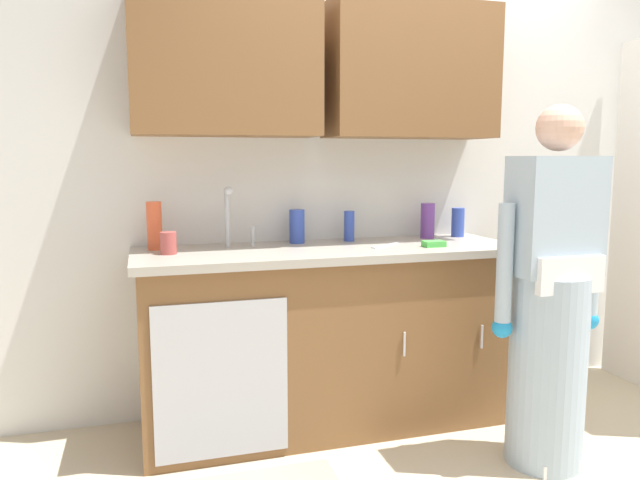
{
  "coord_description": "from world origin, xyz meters",
  "views": [
    {
      "loc": [
        -1.46,
        -2.19,
        1.39
      ],
      "look_at": [
        -0.65,
        0.55,
        1.0
      ],
      "focal_mm": 33.64,
      "sensor_mm": 36.0,
      "label": 1
    }
  ],
  "objects_px": {
    "bottle_water_tall": "(297,226)",
    "knife_on_counter": "(385,245)",
    "sink": "(240,254)",
    "bottle_dish_liquid": "(428,221)",
    "cup_by_sink": "(168,243)",
    "sponge": "(434,244)",
    "bottle_cleaner_spray": "(349,226)",
    "bottle_water_short": "(154,226)",
    "person_at_sink": "(550,316)",
    "bottle_soap": "(458,222)"
  },
  "relations": [
    {
      "from": "person_at_sink",
      "to": "bottle_water_short",
      "type": "height_order",
      "value": "person_at_sink"
    },
    {
      "from": "sink",
      "to": "bottle_soap",
      "type": "height_order",
      "value": "sink"
    },
    {
      "from": "sink",
      "to": "bottle_dish_liquid",
      "type": "bearing_deg",
      "value": 8.85
    },
    {
      "from": "bottle_water_tall",
      "to": "bottle_soap",
      "type": "height_order",
      "value": "bottle_water_tall"
    },
    {
      "from": "bottle_water_tall",
      "to": "cup_by_sink",
      "type": "height_order",
      "value": "bottle_water_tall"
    },
    {
      "from": "bottle_cleaner_spray",
      "to": "knife_on_counter",
      "type": "relative_size",
      "value": 0.69
    },
    {
      "from": "knife_on_counter",
      "to": "bottle_soap",
      "type": "bearing_deg",
      "value": 166.99
    },
    {
      "from": "bottle_dish_liquid",
      "to": "knife_on_counter",
      "type": "distance_m",
      "value": 0.42
    },
    {
      "from": "sponge",
      "to": "knife_on_counter",
      "type": "bearing_deg",
      "value": 156.85
    },
    {
      "from": "bottle_soap",
      "to": "sponge",
      "type": "xyz_separation_m",
      "value": [
        -0.32,
        -0.33,
        -0.07
      ]
    },
    {
      "from": "sink",
      "to": "bottle_dish_liquid",
      "type": "relative_size",
      "value": 2.51
    },
    {
      "from": "bottle_soap",
      "to": "cup_by_sink",
      "type": "distance_m",
      "value": 1.65
    },
    {
      "from": "sink",
      "to": "cup_by_sink",
      "type": "distance_m",
      "value": 0.35
    },
    {
      "from": "bottle_cleaner_spray",
      "to": "bottle_soap",
      "type": "xyz_separation_m",
      "value": [
        0.67,
        0.0,
        0.0
      ]
    },
    {
      "from": "cup_by_sink",
      "to": "knife_on_counter",
      "type": "bearing_deg",
      "value": -2.27
    },
    {
      "from": "bottle_dish_liquid",
      "to": "bottle_water_short",
      "type": "xyz_separation_m",
      "value": [
        -1.5,
        -0.02,
        0.02
      ]
    },
    {
      "from": "bottle_water_tall",
      "to": "knife_on_counter",
      "type": "distance_m",
      "value": 0.48
    },
    {
      "from": "bottle_water_tall",
      "to": "bottle_soap",
      "type": "relative_size",
      "value": 1.08
    },
    {
      "from": "bottle_water_tall",
      "to": "bottle_water_short",
      "type": "distance_m",
      "value": 0.74
    },
    {
      "from": "bottle_dish_liquid",
      "to": "bottle_cleaner_spray",
      "type": "xyz_separation_m",
      "value": [
        -0.47,
        0.01,
        -0.02
      ]
    },
    {
      "from": "cup_by_sink",
      "to": "bottle_cleaner_spray",
      "type": "bearing_deg",
      "value": 10.85
    },
    {
      "from": "bottle_soap",
      "to": "person_at_sink",
      "type": "bearing_deg",
      "value": -91.41
    },
    {
      "from": "bottle_dish_liquid",
      "to": "bottle_cleaner_spray",
      "type": "distance_m",
      "value": 0.47
    },
    {
      "from": "bottle_water_short",
      "to": "bottle_soap",
      "type": "bearing_deg",
      "value": 0.91
    },
    {
      "from": "sink",
      "to": "bottle_soap",
      "type": "bearing_deg",
      "value": 8.01
    },
    {
      "from": "person_at_sink",
      "to": "bottle_dish_liquid",
      "type": "height_order",
      "value": "person_at_sink"
    },
    {
      "from": "bottle_soap",
      "to": "cup_by_sink",
      "type": "relative_size",
      "value": 1.57
    },
    {
      "from": "bottle_cleaner_spray",
      "to": "bottle_water_short",
      "type": "bearing_deg",
      "value": -178.65
    },
    {
      "from": "bottle_dish_liquid",
      "to": "bottle_cleaner_spray",
      "type": "height_order",
      "value": "bottle_dish_liquid"
    },
    {
      "from": "person_at_sink",
      "to": "knife_on_counter",
      "type": "xyz_separation_m",
      "value": [
        -0.53,
        0.64,
        0.25
      ]
    },
    {
      "from": "person_at_sink",
      "to": "bottle_water_tall",
      "type": "bearing_deg",
      "value": 136.91
    },
    {
      "from": "bottle_cleaner_spray",
      "to": "bottle_soap",
      "type": "bearing_deg",
      "value": 0.22
    },
    {
      "from": "knife_on_counter",
      "to": "sponge",
      "type": "distance_m",
      "value": 0.25
    },
    {
      "from": "bottle_water_short",
      "to": "sponge",
      "type": "relative_size",
      "value": 2.17
    },
    {
      "from": "bottle_dish_liquid",
      "to": "cup_by_sink",
      "type": "relative_size",
      "value": 1.88
    },
    {
      "from": "bottle_dish_liquid",
      "to": "bottle_soap",
      "type": "relative_size",
      "value": 1.19
    },
    {
      "from": "person_at_sink",
      "to": "bottle_water_short",
      "type": "distance_m",
      "value": 1.91
    },
    {
      "from": "bottle_cleaner_spray",
      "to": "cup_by_sink",
      "type": "bearing_deg",
      "value": -169.15
    },
    {
      "from": "bottle_soap",
      "to": "bottle_cleaner_spray",
      "type": "bearing_deg",
      "value": -179.78
    },
    {
      "from": "bottle_water_tall",
      "to": "sponge",
      "type": "bearing_deg",
      "value": -27.57
    },
    {
      "from": "sponge",
      "to": "cup_by_sink",
      "type": "bearing_deg",
      "value": 173.91
    },
    {
      "from": "bottle_water_short",
      "to": "sponge",
      "type": "bearing_deg",
      "value": -12.4
    },
    {
      "from": "sink",
      "to": "bottle_cleaner_spray",
      "type": "xyz_separation_m",
      "value": [
        0.63,
        0.18,
        0.1
      ]
    },
    {
      "from": "bottle_dish_liquid",
      "to": "bottle_water_short",
      "type": "height_order",
      "value": "bottle_water_short"
    },
    {
      "from": "bottle_cleaner_spray",
      "to": "cup_by_sink",
      "type": "distance_m",
      "value": 0.99
    },
    {
      "from": "person_at_sink",
      "to": "knife_on_counter",
      "type": "distance_m",
      "value": 0.87
    },
    {
      "from": "person_at_sink",
      "to": "bottle_soap",
      "type": "height_order",
      "value": "person_at_sink"
    },
    {
      "from": "person_at_sink",
      "to": "bottle_water_tall",
      "type": "relative_size",
      "value": 9.0
    },
    {
      "from": "sink",
      "to": "knife_on_counter",
      "type": "bearing_deg",
      "value": -3.72
    },
    {
      "from": "sink",
      "to": "bottle_soap",
      "type": "relative_size",
      "value": 3.0
    }
  ]
}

